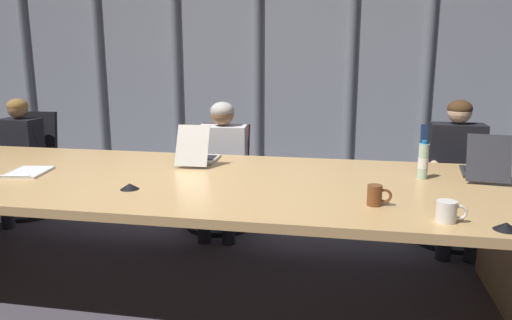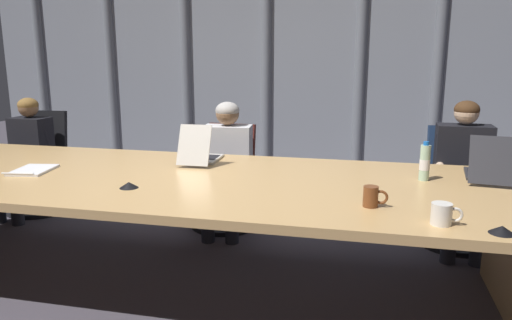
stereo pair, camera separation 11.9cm
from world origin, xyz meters
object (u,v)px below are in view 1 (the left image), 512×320
office_chair_left_end (29,177)px  laptop_center (484,168)px  office_chair_left_mid (221,189)px  person_left_end (15,153)px  water_bottle_primary (423,161)px  laptop_left_mid (199,155)px  spiral_notepad (28,172)px  person_center (457,167)px  person_left_mid (221,159)px  conference_mic_middle (130,186)px  office_chair_center (450,199)px  coffee_mug_near (376,195)px  conference_mic_right_side (506,226)px  coffee_mug_far (447,212)px

office_chair_left_end → laptop_center: bearing=73.4°
office_chair_left_mid → person_left_end: 1.93m
office_chair_left_mid → water_bottle_primary: water_bottle_primary is taller
laptop_left_mid → water_bottle_primary: laptop_left_mid is taller
laptop_center → person_left_end: 3.92m
laptop_left_mid → person_left_end: bearing=70.8°
laptop_left_mid → spiral_notepad: size_ratio=1.31×
person_center → spiral_notepad: person_center is taller
person_left_mid → conference_mic_middle: size_ratio=10.10×
office_chair_center → water_bottle_primary: bearing=-30.1°
water_bottle_primary → spiral_notepad: 2.53m
conference_mic_middle → coffee_mug_near: bearing=-2.0°
conference_mic_right_side → laptop_center: bearing=81.2°
spiral_notepad → conference_mic_right_side: bearing=-19.9°
office_chair_left_mid → water_bottle_primary: (1.56, -0.96, 0.53)m
office_chair_left_end → coffee_mug_near: (3.15, -1.59, 0.45)m
person_center → water_bottle_primary: 0.92m
water_bottle_primary → coffee_mug_far: (-0.00, -0.81, -0.06)m
office_chair_left_mid → spiral_notepad: (-0.94, -1.30, 0.42)m
laptop_center → water_bottle_primary: size_ratio=2.01×
coffee_mug_far → spiral_notepad: (-2.50, 0.47, -0.04)m
laptop_center → conference_mic_right_side: bearing=178.4°
laptop_center → person_center: (-0.01, 0.69, -0.15)m
conference_mic_right_side → laptop_left_mid: bearing=148.8°
water_bottle_primary → spiral_notepad: size_ratio=0.72×
water_bottle_primary → person_left_end: bearing=167.0°
laptop_center → person_center: bearing=8.0°
office_chair_center → person_left_mid: size_ratio=0.84×
person_left_mid → person_center: size_ratio=0.96×
laptop_center → conference_mic_middle: laptop_center is taller
laptop_left_mid → conference_mic_right_side: size_ratio=3.98×
coffee_mug_near → laptop_center: bearing=46.4°
office_chair_left_end → coffee_mug_near: size_ratio=7.65×
conference_mic_right_side → spiral_notepad: 2.79m
office_chair_left_end → conference_mic_right_side: bearing=59.3°
office_chair_left_mid → coffee_mug_near: bearing=41.5°
office_chair_center → person_center: (-0.01, -0.15, 0.31)m
coffee_mug_far → laptop_center: bearing=67.3°
office_chair_center → spiral_notepad: size_ratio=2.79×
office_chair_left_end → water_bottle_primary: water_bottle_primary is taller
office_chair_left_mid → coffee_mug_far: (1.56, -1.78, 0.47)m
person_left_end → coffee_mug_far: person_left_end is taller
office_chair_left_end → person_left_mid: bearing=81.2°
person_left_end → office_chair_left_end: bearing=-176.5°
office_chair_left_mid → person_center: bearing=88.9°
person_center → coffee_mug_near: size_ratio=9.25×
coffee_mug_far → conference_mic_right_side: size_ratio=1.28×
person_left_mid → conference_mic_middle: (-0.18, -1.38, 0.13)m
person_center → conference_mic_middle: bearing=-54.8°
person_left_mid → person_center: bearing=84.9°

